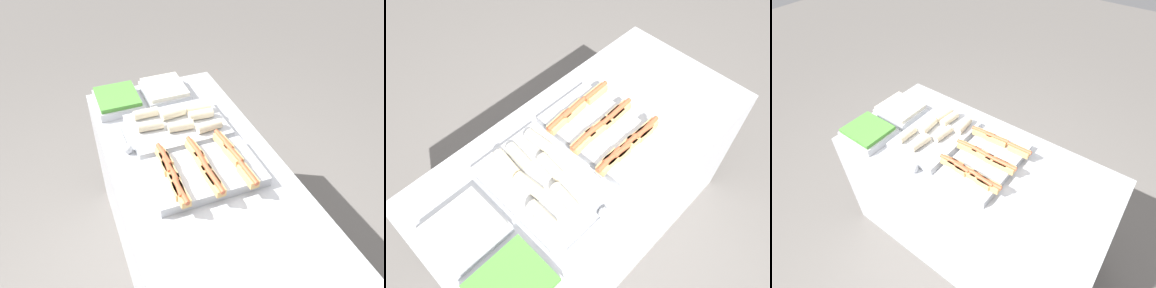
# 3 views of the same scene
# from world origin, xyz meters

# --- Properties ---
(ground_plane) EXTENTS (12.00, 12.00, 0.00)m
(ground_plane) POSITION_xyz_m (0.00, 0.00, 0.00)
(ground_plane) COLOR slate
(counter) EXTENTS (1.67, 0.81, 0.88)m
(counter) POSITION_xyz_m (0.00, 0.00, 0.44)
(counter) COLOR #B7BABF
(counter) RESTS_ON ground_plane
(tray_hotdogs) EXTENTS (0.41, 0.53, 0.10)m
(tray_hotdogs) POSITION_xyz_m (0.08, -0.01, 0.91)
(tray_hotdogs) COLOR #B7BABF
(tray_hotdogs) RESTS_ON counter
(tray_wraps) EXTENTS (0.36, 0.51, 0.10)m
(tray_wraps) POSITION_xyz_m (-0.30, 0.00, 0.91)
(tray_wraps) COLOR #B7BABF
(tray_wraps) RESTS_ON counter
(tray_side_front) EXTENTS (0.29, 0.25, 0.07)m
(tray_side_front) POSITION_xyz_m (-0.65, -0.24, 0.91)
(tray_side_front) COLOR #B7BABF
(tray_side_front) RESTS_ON counter
(tray_side_back) EXTENTS (0.29, 0.25, 0.07)m
(tray_side_back) POSITION_xyz_m (-0.65, 0.05, 0.91)
(tray_side_back) COLOR #B7BABF
(tray_side_back) RESTS_ON counter
(serving_spoon_near) EXTENTS (0.24, 0.05, 0.05)m
(serving_spoon_near) POSITION_xyz_m (-0.23, -0.29, 0.90)
(serving_spoon_near) COLOR #B2B5BA
(serving_spoon_near) RESTS_ON counter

